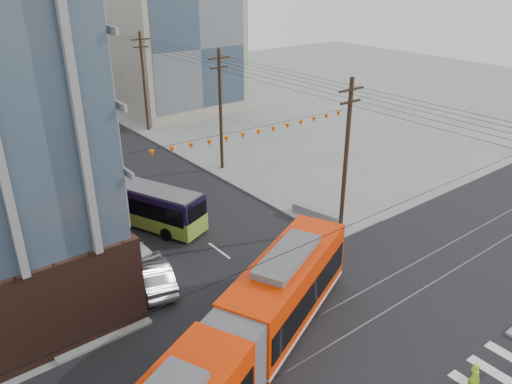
% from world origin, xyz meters
% --- Properties ---
extents(ground, '(160.00, 160.00, 0.00)m').
position_xyz_m(ground, '(0.00, 0.00, 0.00)').
color(ground, slate).
extents(bg_bldg_ne_near, '(14.00, 14.00, 16.00)m').
position_xyz_m(bg_bldg_ne_near, '(16.00, 48.00, 8.00)').
color(bg_bldg_ne_near, gray).
rests_on(bg_bldg_ne_near, ground).
extents(bg_bldg_ne_far, '(16.00, 16.00, 14.00)m').
position_xyz_m(bg_bldg_ne_far, '(18.00, 68.00, 7.00)').
color(bg_bldg_ne_far, '#8C99A5').
rests_on(bg_bldg_ne_far, ground).
extents(utility_pole_far, '(0.30, 0.30, 11.00)m').
position_xyz_m(utility_pole_far, '(8.50, 56.00, 5.50)').
color(utility_pole_far, black).
rests_on(utility_pole_far, ground).
extents(streetcar, '(20.27, 11.28, 4.03)m').
position_xyz_m(streetcar, '(-6.24, 3.61, 2.02)').
color(streetcar, red).
rests_on(streetcar, ground).
extents(city_bus, '(6.44, 11.17, 3.14)m').
position_xyz_m(city_bus, '(-2.38, 21.28, 1.57)').
color(city_bus, black).
rests_on(city_bus, ground).
extents(parked_car_silver, '(2.94, 5.30, 1.66)m').
position_xyz_m(parked_car_silver, '(-5.27, 13.09, 0.83)').
color(parked_car_silver, '#A0A0A3').
rests_on(parked_car_silver, ground).
extents(parked_car_white, '(1.99, 4.48, 1.28)m').
position_xyz_m(parked_car_white, '(-5.01, 16.26, 0.64)').
color(parked_car_white, silver).
rests_on(parked_car_white, ground).
extents(parked_car_grey, '(2.05, 4.34, 1.20)m').
position_xyz_m(parked_car_grey, '(-5.99, 23.58, 0.60)').
color(parked_car_grey, slate).
rests_on(parked_car_grey, ground).
extents(pedestrian, '(0.59, 0.71, 1.68)m').
position_xyz_m(pedestrian, '(2.05, -3.01, 0.84)').
color(pedestrian, '#BBFF2D').
rests_on(pedestrian, ground).
extents(jersey_barrier, '(1.72, 4.04, 0.79)m').
position_xyz_m(jersey_barrier, '(8.30, 13.32, 0.39)').
color(jersey_barrier, slate).
rests_on(jersey_barrier, ground).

